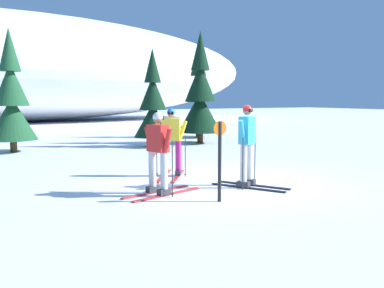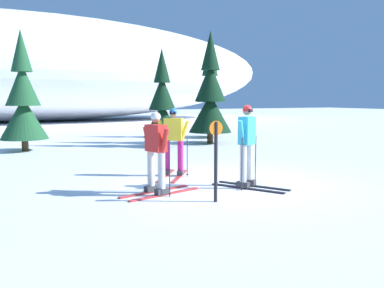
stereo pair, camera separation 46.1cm
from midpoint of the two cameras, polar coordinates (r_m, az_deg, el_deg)
ground_plane at (r=9.86m, az=3.81°, el=-5.30°), size 120.00×120.00×0.00m
skier_cyan_jacket at (r=9.27m, az=6.20°, el=-0.01°), size 1.27×1.71×1.84m
skier_yellow_jacket at (r=10.54m, az=-4.14°, el=0.50°), size 1.36×1.68×1.74m
skier_red_jacket at (r=8.52m, az=-6.21°, el=-1.04°), size 1.83×0.95×1.71m
pine_tree_center_left at (r=16.64m, az=-24.35°, el=5.45°), size 1.75×1.75×4.53m
pine_tree_center at (r=17.02m, az=-6.19°, el=5.25°), size 1.55×1.55×4.01m
pine_tree_center_right at (r=18.26m, az=0.42°, el=6.52°), size 1.89×1.89×4.90m
pine_tree_far_right at (r=21.06m, az=0.25°, el=6.34°), size 1.84×1.84×4.76m
snow_ridge_background at (r=38.38m, az=-25.22°, el=9.52°), size 45.60×17.32×9.05m
trail_marker_post at (r=7.90m, az=2.17°, el=-1.70°), size 0.28×0.07×1.56m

